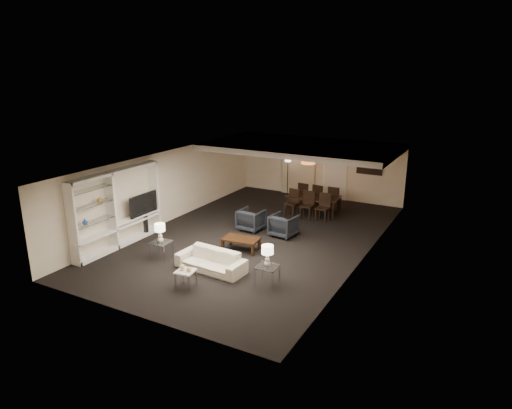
{
  "coord_description": "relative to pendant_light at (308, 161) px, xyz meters",
  "views": [
    {
      "loc": [
        6.55,
        -12.05,
        5.24
      ],
      "look_at": [
        0.0,
        0.0,
        1.1
      ],
      "focal_mm": 32.0,
      "sensor_mm": 36.0,
      "label": 1
    }
  ],
  "objects": [
    {
      "name": "vase_blue",
      "position": [
        -3.61,
        -7.33,
        -0.78
      ],
      "size": [
        0.16,
        0.16,
        0.17
      ],
      "primitive_type": "imported",
      "color": "#224696",
      "rests_on": "media_unit"
    },
    {
      "name": "floor",
      "position": [
        -0.3,
        -3.5,
        -1.92
      ],
      "size": [
        11.0,
        11.0,
        0.0
      ],
      "primitive_type": "plane",
      "color": "black",
      "rests_on": "ground"
    },
    {
      "name": "chair_fl",
      "position": [
        -0.22,
        0.35,
        -1.43
      ],
      "size": [
        0.49,
        0.49,
        0.98
      ],
      "primitive_type": null,
      "rotation": [
        0.0,
        0.0,
        3.05
      ],
      "color": "black",
      "rests_on": "floor"
    },
    {
      "name": "armchair_right",
      "position": [
        0.42,
        -2.96,
        -1.56
      ],
      "size": [
        0.86,
        0.88,
        0.72
      ],
      "primitive_type": "imported",
      "rotation": [
        0.0,
        0.0,
        3.02
      ],
      "color": "black",
      "rests_on": "floor"
    },
    {
      "name": "coffee_table",
      "position": [
        -0.18,
        -4.66,
        -1.73
      ],
      "size": [
        1.12,
        0.73,
        0.38
      ],
      "primitive_type": null,
      "rotation": [
        0.0,
        0.0,
        0.11
      ],
      "color": "black",
      "rests_on": "floor"
    },
    {
      "name": "painting",
      "position": [
        1.8,
        1.96,
        -0.37
      ],
      "size": [
        0.95,
        0.04,
        0.65
      ],
      "primitive_type": "cube",
      "color": "#142D38",
      "rests_on": "wall_back"
    },
    {
      "name": "chair_nr",
      "position": [
        0.98,
        -0.95,
        -1.43
      ],
      "size": [
        0.47,
        0.47,
        0.98
      ],
      "primitive_type": null,
      "rotation": [
        0.0,
        0.0,
        -0.04
      ],
      "color": "black",
      "rests_on": "floor"
    },
    {
      "name": "door",
      "position": [
        0.4,
        1.97,
        -0.87
      ],
      "size": [
        0.9,
        0.05,
        2.1
      ],
      "primitive_type": "cube",
      "color": "silver",
      "rests_on": "wall_back"
    },
    {
      "name": "marble_table",
      "position": [
        -0.18,
        -7.36,
        -1.7
      ],
      "size": [
        0.49,
        0.49,
        0.44
      ],
      "primitive_type": null,
      "rotation": [
        0.0,
        0.0,
        0.13
      ],
      "color": "white",
      "rests_on": "floor"
    },
    {
      "name": "table_lamp_right",
      "position": [
        1.52,
        -6.26,
        -1.15
      ],
      "size": [
        0.31,
        0.31,
        0.55
      ],
      "primitive_type": null,
      "rotation": [
        0.0,
        0.0,
        -0.04
      ],
      "color": "beige",
      "rests_on": "side_table_right"
    },
    {
      "name": "chair_nm",
      "position": [
        0.38,
        -0.95,
        -1.43
      ],
      "size": [
        0.46,
        0.46,
        0.98
      ],
      "primitive_type": null,
      "rotation": [
        0.0,
        0.0,
        0.01
      ],
      "color": "black",
      "rests_on": "floor"
    },
    {
      "name": "chair_fm",
      "position": [
        0.38,
        0.35,
        -1.43
      ],
      "size": [
        0.51,
        0.51,
        0.98
      ],
      "primitive_type": null,
      "rotation": [
        0.0,
        0.0,
        3.01
      ],
      "color": "black",
      "rests_on": "floor"
    },
    {
      "name": "wall_front",
      "position": [
        -0.3,
        -9.0,
        -0.67
      ],
      "size": [
        7.0,
        0.02,
        2.5
      ],
      "primitive_type": "cube",
      "color": "beige",
      "rests_on": "ground"
    },
    {
      "name": "floor_speaker",
      "position": [
        -3.5,
        -5.06,
        -1.42
      ],
      "size": [
        0.12,
        0.12,
        1.01
      ],
      "primitive_type": "cube",
      "rotation": [
        0.0,
        0.0,
        -0.14
      ],
      "color": "black",
      "rests_on": "floor"
    },
    {
      "name": "vase_amber",
      "position": [
        -3.61,
        -6.74,
        -0.28
      ],
      "size": [
        0.15,
        0.15,
        0.16
      ],
      "primitive_type": "imported",
      "color": "#AF823A",
      "rests_on": "media_unit"
    },
    {
      "name": "wall_left",
      "position": [
        -3.8,
        -3.5,
        -0.67
      ],
      "size": [
        0.02,
        11.0,
        2.5
      ],
      "primitive_type": "cube",
      "color": "beige",
      "rests_on": "ground"
    },
    {
      "name": "side_table_left",
      "position": [
        -1.88,
        -6.26,
        -1.67
      ],
      "size": [
        0.59,
        0.59,
        0.49
      ],
      "primitive_type": null,
      "rotation": [
        0.0,
        0.0,
        0.13
      ],
      "color": "silver",
      "rests_on": "floor"
    },
    {
      "name": "armchair_left",
      "position": [
        -0.78,
        -2.96,
        -1.56
      ],
      "size": [
        0.81,
        0.83,
        0.72
      ],
      "primitive_type": "imported",
      "rotation": [
        0.0,
        0.0,
        3.09
      ],
      "color": "black",
      "rests_on": "floor"
    },
    {
      "name": "media_unit",
      "position": [
        -3.61,
        -6.1,
        -0.74
      ],
      "size": [
        0.38,
        3.4,
        2.35
      ],
      "primitive_type": null,
      "color": "white",
      "rests_on": "wall_left"
    },
    {
      "name": "ceiling_soffit",
      "position": [
        -0.3,
        0.0,
        0.48
      ],
      "size": [
        7.0,
        4.0,
        0.2
      ],
      "primitive_type": "cube",
      "color": "silver",
      "rests_on": "ceiling"
    },
    {
      "name": "side_table_right",
      "position": [
        1.52,
        -6.26,
        -1.67
      ],
      "size": [
        0.57,
        0.57,
        0.49
      ],
      "primitive_type": null,
      "rotation": [
        0.0,
        0.0,
        0.08
      ],
      "color": "white",
      "rests_on": "floor"
    },
    {
      "name": "gold_gourd_b",
      "position": [
        -0.08,
        -7.36,
        -1.42
      ],
      "size": [
        0.12,
        0.12,
        0.12
      ],
      "primitive_type": "sphere",
      "color": "#ECC57D",
      "rests_on": "marble_table"
    },
    {
      "name": "ceiling",
      "position": [
        -0.3,
        -3.5,
        0.58
      ],
      "size": [
        7.0,
        11.0,
        0.02
      ],
      "primitive_type": "cube",
      "color": "silver",
      "rests_on": "ground"
    },
    {
      "name": "wall_back",
      "position": [
        -0.3,
        2.0,
        -0.67
      ],
      "size": [
        7.0,
        0.02,
        2.5
      ],
      "primitive_type": "cube",
      "color": "beige",
      "rests_on": "ground"
    },
    {
      "name": "table_lamp_left",
      "position": [
        -1.88,
        -6.26,
        -1.15
      ],
      "size": [
        0.32,
        0.32,
        0.55
      ],
      "primitive_type": null,
      "rotation": [
        0.0,
        0.0,
        0.07
      ],
      "color": "silver",
      "rests_on": "side_table_left"
    },
    {
      "name": "pendant_light",
      "position": [
        0.0,
        0.0,
        0.0
      ],
      "size": [
        0.52,
        0.52,
        0.24
      ],
      "primitive_type": "cylinder",
      "color": "#D8591E",
      "rests_on": "ceiling_soffit"
    },
    {
      "name": "sofa",
      "position": [
        -0.18,
        -6.26,
        -1.64
      ],
      "size": [
        1.97,
        0.87,
        0.56
      ],
      "primitive_type": "imported",
      "rotation": [
        0.0,
        0.0,
        -0.06
      ],
      "color": "beige",
      "rests_on": "floor"
    },
    {
      "name": "floor_lamp",
      "position": [
        -1.46,
        1.41,
        -1.06
      ],
      "size": [
        0.28,
        0.28,
        1.72
      ],
      "primitive_type": null,
      "rotation": [
        0.0,
        0.0,
        0.16
      ],
      "color": "black",
      "rests_on": "floor"
    },
    {
      "name": "curtains",
      "position": [
        -1.2,
        1.92,
        -0.72
      ],
      "size": [
        1.5,
        0.12,
        2.4
      ],
      "primitive_type": "cube",
      "color": "beige",
      "rests_on": "wall_back"
    },
    {
      "name": "chair_fr",
      "position": [
        0.98,
        0.35,
        -1.43
      ],
      "size": [
        0.46,
        0.46,
        0.98
      ],
      "primitive_type": null,
      "rotation": [
        0.0,
        0.0,
        3.15
      ],
      "color": "black",
      "rests_on": "floor"
    },
    {
      "name": "television",
      "position": [
        -3.58,
        -5.14,
        -0.83
      ],
      "size": [
        1.17,
        0.15,
        0.68
      ],
      "primitive_type": "imported",
      "rotation": [
        0.0,
        0.0,
        1.57
      ],
      "color": "black",
      "rests_on": "media_unit"
    },
    {
      "name": "wall_right",
      "position": [
        3.2,
        -3.5,
        -0.67
      ],
      "size": [
        0.02,
        11.0,
        2.5
      ],
      "primitive_type": "cube",
      "color": "beige",
      "rests_on": "ground"
    },
    {
      "name": "chair_nl",
      "position": [
        -0.22,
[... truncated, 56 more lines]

